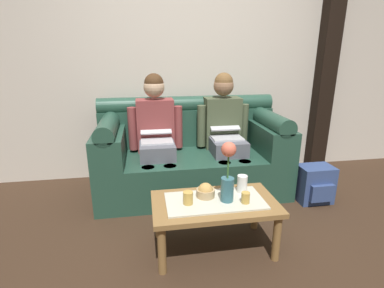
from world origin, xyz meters
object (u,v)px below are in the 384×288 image
at_px(couch, 191,155).
at_px(cup_far_center, 242,184).
at_px(coffee_table, 215,208).
at_px(person_right, 225,128).
at_px(snack_bowl, 206,191).
at_px(cup_near_right, 246,198).
at_px(person_left, 156,131).
at_px(flower_vase, 228,173).
at_px(backpack_right, 315,184).
at_px(cup_near_left, 188,198).

height_order(couch, cup_far_center, couch).
distance_m(couch, coffee_table, 1.06).
bearing_deg(couch, person_right, -0.30).
bearing_deg(snack_bowl, couch, 86.85).
distance_m(coffee_table, snack_bowl, 0.13).
xyz_separation_m(coffee_table, cup_near_right, (0.20, -0.07, 0.10)).
bearing_deg(couch, snack_bowl, -93.15).
xyz_separation_m(person_left, flower_vase, (0.44, -1.08, -0.05)).
height_order(person_left, coffee_table, person_left).
height_order(flower_vase, backpack_right, flower_vase).
relative_size(couch, cup_near_right, 24.27).
height_order(cup_near_left, backpack_right, cup_near_left).
relative_size(flower_vase, cup_near_right, 5.57).
distance_m(person_left, cup_near_right, 1.28).
bearing_deg(couch, coffee_table, -90.00).
xyz_separation_m(flower_vase, backpack_right, (1.07, 0.57, -0.43)).
distance_m(flower_vase, snack_bowl, 0.24).
xyz_separation_m(snack_bowl, backpack_right, (1.20, 0.48, -0.26)).
relative_size(snack_bowl, cup_far_center, 1.05).
height_order(person_right, flower_vase, person_right).
height_order(person_left, cup_far_center, person_left).
xyz_separation_m(person_right, flower_vase, (-0.28, -1.08, -0.05)).
bearing_deg(backpack_right, cup_near_right, -146.65).
xyz_separation_m(couch, flower_vase, (0.08, -1.08, 0.24)).
height_order(flower_vase, snack_bowl, flower_vase).
bearing_deg(couch, cup_far_center, -76.11).
distance_m(couch, flower_vase, 1.11).
distance_m(person_right, cup_near_left, 1.23).
height_order(person_left, cup_near_left, person_left).
relative_size(coffee_table, cup_near_left, 9.86).
relative_size(person_right, coffee_table, 1.36).
bearing_deg(cup_near_right, cup_far_center, 79.20).
bearing_deg(snack_bowl, cup_near_left, -148.79).
relative_size(person_left, cup_far_center, 9.48).
height_order(couch, cup_near_left, couch).
relative_size(person_right, cup_far_center, 9.48).
xyz_separation_m(person_right, backpack_right, (0.79, -0.50, -0.48)).
xyz_separation_m(person_left, snack_bowl, (0.31, -0.99, -0.22)).
bearing_deg(couch, cup_near_right, -79.79).
distance_m(coffee_table, backpack_right, 1.28).
xyz_separation_m(cup_near_right, cup_far_center, (0.03, 0.17, 0.03)).
distance_m(coffee_table, cup_near_right, 0.24).
distance_m(snack_bowl, cup_near_right, 0.29).
bearing_deg(person_left, backpack_right, -18.50).
relative_size(cup_near_right, cup_far_center, 0.61).
xyz_separation_m(couch, backpack_right, (1.15, -0.51, -0.20)).
bearing_deg(flower_vase, couch, 94.42).
relative_size(person_left, cup_near_right, 15.54).
bearing_deg(cup_near_right, snack_bowl, 151.78).
xyz_separation_m(person_right, cup_far_center, (-0.12, -0.95, -0.19)).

